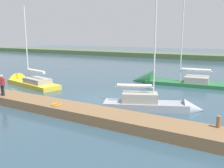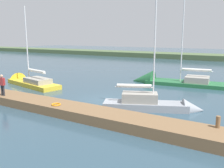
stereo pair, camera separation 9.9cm
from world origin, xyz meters
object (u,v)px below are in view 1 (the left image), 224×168
Objects in this scene: person_on_dock at (2,84)px; life_ring_buoy at (56,104)px; mooring_post_near at (219,122)px; sailboat_inner_slip at (26,83)px; sailboat_behind_pier at (164,82)px; sailboat_mid_channel at (156,106)px.

life_ring_buoy is at bearing -93.84° from person_on_dock.
mooring_post_near is 10.45m from life_ring_buoy.
life_ring_buoy is at bearing 160.90° from sailboat_inner_slip.
sailboat_mid_channel is at bearing 99.34° from sailboat_behind_pier.
sailboat_mid_channel reaches higher than mooring_post_near.
life_ring_buoy is 0.38× the size of person_on_dock.
sailboat_mid_channel reaches higher than life_ring_buoy.
life_ring_buoy is at bearing -164.59° from sailboat_mid_channel.
life_ring_buoy is 5.77m from person_on_dock.
mooring_post_near is 0.07× the size of sailboat_inner_slip.
person_on_dock is at bearing 178.79° from sailboat_mid_channel.
sailboat_inner_slip reaches higher than mooring_post_near.
sailboat_behind_pier is at bearing -60.79° from mooring_post_near.
sailboat_behind_pier is 1.35× the size of sailboat_mid_channel.
sailboat_mid_channel is at bearing -140.39° from life_ring_buoy.
sailboat_mid_channel is 0.99× the size of sailboat_inner_slip.
sailboat_mid_channel is (4.77, -3.42, -0.73)m from mooring_post_near.
person_on_dock reaches higher than life_ring_buoy.
mooring_post_near is 0.05× the size of sailboat_behind_pier.
person_on_dock is (-5.02, 6.51, 1.49)m from sailboat_inner_slip.
mooring_post_near is at bearing -173.31° from life_ring_buoy.
sailboat_mid_channel is (-5.60, -4.64, -0.46)m from life_ring_buoy.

